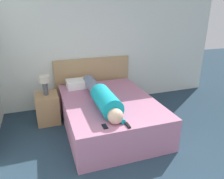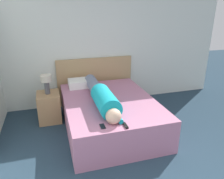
{
  "view_description": "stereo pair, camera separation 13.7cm",
  "coord_description": "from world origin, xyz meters",
  "px_view_note": "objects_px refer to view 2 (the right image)",
  "views": [
    {
      "loc": [
        -1.33,
        -1.07,
        2.1
      ],
      "look_at": [
        -0.24,
        2.14,
        0.8
      ],
      "focal_mm": 35.0,
      "sensor_mm": 36.0,
      "label": 1
    },
    {
      "loc": [
        -1.2,
        -1.11,
        2.1
      ],
      "look_at": [
        -0.24,
        2.14,
        0.8
      ],
      "focal_mm": 35.0,
      "sensor_mm": 36.0,
      "label": 2
    }
  ],
  "objects_px": {
    "bed": "(110,114)",
    "tv_remote": "(125,126)",
    "nightstand": "(49,107)",
    "cell_phone": "(102,126)",
    "pillow_near_headboard": "(81,83)",
    "table_lamp": "(46,81)",
    "person_lying": "(102,97)"
  },
  "relations": [
    {
      "from": "bed",
      "to": "tv_remote",
      "type": "height_order",
      "value": "tv_remote"
    },
    {
      "from": "nightstand",
      "to": "cell_phone",
      "type": "distance_m",
      "value": 1.64
    },
    {
      "from": "cell_phone",
      "to": "bed",
      "type": "bearing_deg",
      "value": 68.19
    },
    {
      "from": "pillow_near_headboard",
      "to": "bed",
      "type": "bearing_deg",
      "value": -65.53
    },
    {
      "from": "nightstand",
      "to": "table_lamp",
      "type": "xyz_separation_m",
      "value": [
        -0.0,
        0.0,
        0.53
      ]
    },
    {
      "from": "nightstand",
      "to": "person_lying",
      "type": "relative_size",
      "value": 0.31
    },
    {
      "from": "bed",
      "to": "cell_phone",
      "type": "distance_m",
      "value": 0.97
    },
    {
      "from": "nightstand",
      "to": "tv_remote",
      "type": "height_order",
      "value": "tv_remote"
    },
    {
      "from": "person_lying",
      "to": "pillow_near_headboard",
      "type": "height_order",
      "value": "person_lying"
    },
    {
      "from": "tv_remote",
      "to": "bed",
      "type": "bearing_deg",
      "value": 87.59
    },
    {
      "from": "pillow_near_headboard",
      "to": "tv_remote",
      "type": "relative_size",
      "value": 3.41
    },
    {
      "from": "nightstand",
      "to": "tv_remote",
      "type": "xyz_separation_m",
      "value": [
        1.0,
        -1.53,
        0.29
      ]
    },
    {
      "from": "nightstand",
      "to": "tv_remote",
      "type": "relative_size",
      "value": 3.71
    },
    {
      "from": "bed",
      "to": "pillow_near_headboard",
      "type": "relative_size",
      "value": 4.1
    },
    {
      "from": "pillow_near_headboard",
      "to": "cell_phone",
      "type": "relative_size",
      "value": 3.93
    },
    {
      "from": "pillow_near_headboard",
      "to": "tv_remote",
      "type": "xyz_separation_m",
      "value": [
        0.33,
        -1.75,
        -0.06
      ]
    },
    {
      "from": "person_lying",
      "to": "pillow_near_headboard",
      "type": "relative_size",
      "value": 3.54
    },
    {
      "from": "bed",
      "to": "nightstand",
      "type": "height_order",
      "value": "nightstand"
    },
    {
      "from": "table_lamp",
      "to": "pillow_near_headboard",
      "type": "bearing_deg",
      "value": 18.16
    },
    {
      "from": "person_lying",
      "to": "cell_phone",
      "type": "bearing_deg",
      "value": -103.52
    },
    {
      "from": "bed",
      "to": "table_lamp",
      "type": "height_order",
      "value": "table_lamp"
    },
    {
      "from": "nightstand",
      "to": "pillow_near_headboard",
      "type": "relative_size",
      "value": 1.09
    },
    {
      "from": "person_lying",
      "to": "nightstand",
      "type": "bearing_deg",
      "value": 139.62
    },
    {
      "from": "table_lamp",
      "to": "cell_phone",
      "type": "xyz_separation_m",
      "value": [
        0.7,
        -1.45,
        -0.25
      ]
    },
    {
      "from": "nightstand",
      "to": "pillow_near_headboard",
      "type": "height_order",
      "value": "pillow_near_headboard"
    },
    {
      "from": "nightstand",
      "to": "cell_phone",
      "type": "bearing_deg",
      "value": -64.39
    },
    {
      "from": "table_lamp",
      "to": "nightstand",
      "type": "bearing_deg",
      "value": 0.0
    },
    {
      "from": "pillow_near_headboard",
      "to": "tv_remote",
      "type": "bearing_deg",
      "value": -79.34
    },
    {
      "from": "table_lamp",
      "to": "tv_remote",
      "type": "xyz_separation_m",
      "value": [
        1.0,
        -1.53,
        -0.24
      ]
    },
    {
      "from": "nightstand",
      "to": "tv_remote",
      "type": "bearing_deg",
      "value": -56.82
    },
    {
      "from": "bed",
      "to": "nightstand",
      "type": "xyz_separation_m",
      "value": [
        -1.04,
        0.59,
        0.0
      ]
    },
    {
      "from": "nightstand",
      "to": "table_lamp",
      "type": "height_order",
      "value": "table_lamp"
    }
  ]
}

